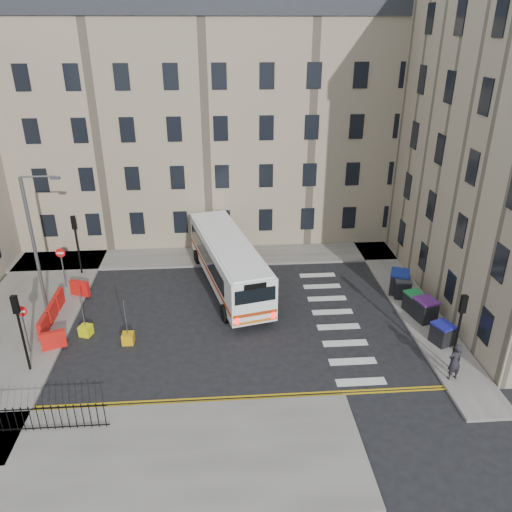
{
  "coord_description": "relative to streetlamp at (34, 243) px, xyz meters",
  "views": [
    {
      "loc": [
        -2.42,
        -24.61,
        15.49
      ],
      "look_at": [
        -0.42,
        2.17,
        3.0
      ],
      "focal_mm": 35.0,
      "sensor_mm": 36.0,
      "label": 1
    }
  ],
  "objects": [
    {
      "name": "traffic_light_sw",
      "position": [
        1.0,
        -6.0,
        -1.47
      ],
      "size": [
        0.28,
        0.22,
        4.1
      ],
      "color": "black",
      "rests_on": "pavement_west"
    },
    {
      "name": "streetlamp",
      "position": [
        0.0,
        0.0,
        0.0
      ],
      "size": [
        0.5,
        0.22,
        8.14
      ],
      "color": "#595B5E",
      "rests_on": "pavement_west"
    },
    {
      "name": "iron_railings",
      "position": [
        1.75,
        -10.2,
        -3.59
      ],
      "size": [
        7.8,
        0.04,
        1.2
      ],
      "color": "black",
      "rests_on": "pavement_sw"
    },
    {
      "name": "pavement_west",
      "position": [
        -1.0,
        -1.0,
        -4.26
      ],
      "size": [
        6.0,
        22.0,
        0.15
      ],
      "primitive_type": "cube",
      "color": "slate",
      "rests_on": "ground"
    },
    {
      "name": "pavement_east",
      "position": [
        22.0,
        2.0,
        -4.26
      ],
      "size": [
        2.4,
        26.0,
        0.15
      ],
      "primitive_type": "cube",
      "color": "slate",
      "rests_on": "ground"
    },
    {
      "name": "bollard_chevron",
      "position": [
        5.43,
        -3.92,
        -4.04
      ],
      "size": [
        0.61,
        0.61,
        0.6
      ],
      "primitive_type": "cube",
      "rotation": [
        0.0,
        0.0,
        -0.02
      ],
      "color": "#CD910C",
      "rests_on": "ground"
    },
    {
      "name": "traffic_light_east",
      "position": [
        21.6,
        -7.5,
        -1.47
      ],
      "size": [
        0.28,
        0.22,
        4.1
      ],
      "color": "black",
      "rests_on": "pavement_east"
    },
    {
      "name": "pedestrian",
      "position": [
        21.32,
        -8.24,
        -3.22
      ],
      "size": [
        0.78,
        0.59,
        1.93
      ],
      "primitive_type": "imported",
      "rotation": [
        0.0,
        0.0,
        3.34
      ],
      "color": "black",
      "rests_on": "pavement_east"
    },
    {
      "name": "wheelie_bin_b",
      "position": [
        21.96,
        -3.05,
        -3.53
      ],
      "size": [
        1.3,
        1.41,
        1.31
      ],
      "rotation": [
        0.0,
        0.0,
        0.26
      ],
      "color": "black",
      "rests_on": "pavement_east"
    },
    {
      "name": "ground",
      "position": [
        13.0,
        -2.0,
        -4.34
      ],
      "size": [
        120.0,
        120.0,
        0.0
      ],
      "primitive_type": "plane",
      "color": "black",
      "rests_on": "ground"
    },
    {
      "name": "roadworks_barriers",
      "position": [
        1.16,
        -1.5,
        -3.69
      ],
      "size": [
        1.66,
        6.26,
        1.0
      ],
      "color": "red",
      "rests_on": "pavement_west"
    },
    {
      "name": "no_entry_south",
      "position": [
        0.5,
        -4.5,
        -2.26
      ],
      "size": [
        0.6,
        0.08,
        3.0
      ],
      "color": "#595B5E",
      "rests_on": "pavement_west"
    },
    {
      "name": "terrace_north",
      "position": [
        6.0,
        13.5,
        4.28
      ],
      "size": [
        38.3,
        10.8,
        17.2
      ],
      "color": "gray",
      "rests_on": "ground"
    },
    {
      "name": "wheelie_bin_d",
      "position": [
        21.59,
        -0.28,
        -3.56
      ],
      "size": [
        1.17,
        1.29,
        1.24
      ],
      "rotation": [
        0.0,
        0.0,
        -0.19
      ],
      "color": "black",
      "rests_on": "pavement_east"
    },
    {
      "name": "no_entry_north",
      "position": [
        0.5,
        2.5,
        -2.26
      ],
      "size": [
        0.6,
        0.08,
        3.0
      ],
      "color": "#595B5E",
      "rests_on": "pavement_west"
    },
    {
      "name": "wheelie_bin_a",
      "position": [
        22.0,
        -5.35,
        -3.61
      ],
      "size": [
        1.23,
        1.31,
        1.15
      ],
      "rotation": [
        0.0,
        0.0,
        0.38
      ],
      "color": "black",
      "rests_on": "pavement_east"
    },
    {
      "name": "wheelie_bin_c",
      "position": [
        21.69,
        -2.06,
        -3.58
      ],
      "size": [
        1.19,
        1.29,
        1.2
      ],
      "rotation": [
        0.0,
        0.0,
        0.26
      ],
      "color": "black",
      "rests_on": "pavement_east"
    },
    {
      "name": "bus",
      "position": [
        10.95,
        2.16,
        -2.53
      ],
      "size": [
        5.19,
        11.77,
        3.13
      ],
      "rotation": [
        0.0,
        0.0,
        0.23
      ],
      "color": "white",
      "rests_on": "ground"
    },
    {
      "name": "bollard_yellow",
      "position": [
        3.0,
        -2.98,
        -4.04
      ],
      "size": [
        0.77,
        0.77,
        0.6
      ],
      "primitive_type": "cube",
      "rotation": [
        0.0,
        0.0,
        -0.34
      ],
      "color": "#D9D90C",
      "rests_on": "ground"
    },
    {
      "name": "pavement_sw",
      "position": [
        6.0,
        -12.0,
        -4.26
      ],
      "size": [
        20.0,
        6.0,
        0.15
      ],
      "primitive_type": "cube",
      "color": "slate",
      "rests_on": "ground"
    },
    {
      "name": "traffic_light_nw",
      "position": [
        1.0,
        4.5,
        -1.47
      ],
      "size": [
        0.28,
        0.22,
        4.1
      ],
      "color": "black",
      "rests_on": "pavement_west"
    },
    {
      "name": "wheelie_bin_e",
      "position": [
        21.57,
        0.22,
        -3.47
      ],
      "size": [
        1.53,
        1.62,
        1.43
      ],
      "rotation": [
        0.0,
        0.0,
        -0.39
      ],
      "color": "black",
      "rests_on": "pavement_east"
    },
    {
      "name": "pavement_north",
      "position": [
        7.0,
        6.6,
        -4.26
      ],
      "size": [
        36.0,
        3.2,
        0.15
      ],
      "primitive_type": "cube",
      "color": "slate",
      "rests_on": "ground"
    }
  ]
}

